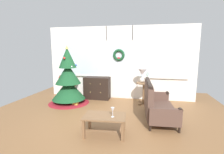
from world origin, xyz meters
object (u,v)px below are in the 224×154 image
at_px(wine_glass, 113,110).
at_px(christmas_tree, 68,82).
at_px(side_table, 144,89).
at_px(coffee_table, 105,118).
at_px(settee_sofa, 156,104).
at_px(gift_box, 75,103).
at_px(dresser_cabinet, 97,88).
at_px(flower_vase, 147,80).
at_px(table_lamp, 142,74).

bearing_deg(wine_glass, christmas_tree, 134.89).
xyz_separation_m(side_table, wine_glass, (-0.57, -2.26, 0.05)).
xyz_separation_m(side_table, coffee_table, (-0.74, -2.22, -0.15)).
relative_size(settee_sofa, gift_box, 9.10).
relative_size(dresser_cabinet, flower_vase, 2.57).
relative_size(dresser_cabinet, gift_box, 5.29).
relative_size(table_lamp, wine_glass, 2.26).
xyz_separation_m(christmas_tree, dresser_cabinet, (0.77, 0.67, -0.30)).
height_order(christmas_tree, flower_vase, christmas_tree).
height_order(dresser_cabinet, table_lamp, table_lamp).
bearing_deg(settee_sofa, gift_box, 166.72).
bearing_deg(settee_sofa, flower_vase, 101.11).
relative_size(christmas_tree, coffee_table, 2.14).
distance_m(christmas_tree, side_table, 2.44).
bearing_deg(coffee_table, table_lamp, 73.16).
relative_size(christmas_tree, table_lamp, 4.25).
xyz_separation_m(dresser_cabinet, coffee_table, (0.89, -2.46, -0.05)).
bearing_deg(side_table, dresser_cabinet, 171.41).
bearing_deg(wine_glass, coffee_table, 167.18).
bearing_deg(wine_glass, flower_vase, 73.06).
relative_size(christmas_tree, settee_sofa, 1.21).
xyz_separation_m(coffee_table, wine_glass, (0.17, -0.04, 0.20)).
bearing_deg(christmas_tree, table_lamp, 11.14).
xyz_separation_m(christmas_tree, table_lamp, (2.34, 0.46, 0.28)).
height_order(dresser_cabinet, settee_sofa, settee_sofa).
height_order(table_lamp, coffee_table, table_lamp).
height_order(christmas_tree, side_table, christmas_tree).
relative_size(coffee_table, gift_box, 5.14).
height_order(side_table, gift_box, side_table).
bearing_deg(gift_box, dresser_cabinet, 62.09).
xyz_separation_m(christmas_tree, wine_glass, (1.83, -1.84, -0.14)).
height_order(dresser_cabinet, wine_glass, dresser_cabinet).
distance_m(flower_vase, wine_glass, 2.31).
relative_size(settee_sofa, table_lamp, 3.52).
xyz_separation_m(settee_sofa, table_lamp, (-0.38, 1.23, 0.60)).
relative_size(dresser_cabinet, wine_glass, 4.62).
xyz_separation_m(christmas_tree, side_table, (2.40, 0.42, -0.20)).
relative_size(christmas_tree, dresser_cabinet, 2.08).
distance_m(settee_sofa, flower_vase, 1.23).
height_order(table_lamp, flower_vase, table_lamp).
bearing_deg(flower_vase, settee_sofa, -78.89).
bearing_deg(table_lamp, christmas_tree, -168.86).
distance_m(table_lamp, flower_vase, 0.25).
bearing_deg(side_table, coffee_table, -108.53).
bearing_deg(flower_vase, side_table, 149.04).
relative_size(settee_sofa, side_table, 2.25).
bearing_deg(table_lamp, coffee_table, -106.84).
xyz_separation_m(dresser_cabinet, gift_box, (-0.46, -0.87, -0.30)).
bearing_deg(coffee_table, gift_box, 130.14).
relative_size(flower_vase, gift_box, 2.06).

